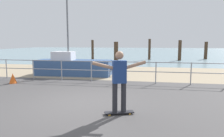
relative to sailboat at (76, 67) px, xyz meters
The scene contains 13 objects.
ground_plane 6.70m from the sailboat, 72.09° to the right, with size 24.00×10.00×0.04m, color #474444.
beach_strip 2.68m from the sailboat, 38.71° to the left, with size 24.00×6.00×0.04m, color tan.
sea_surface 29.72m from the sailboat, 86.04° to the left, with size 72.00×50.00×0.04m, color #75939E.
railing_fence 2.27m from the sailboat, 50.97° to the right, with size 12.54×0.05×1.05m.
sailboat is the anchor object (origin of this frame).
skateboard 7.05m from the sailboat, 60.64° to the right, with size 0.82×0.46×0.08m.
skateboarder 7.05m from the sailboat, 60.64° to the right, with size 1.39×0.57×1.65m.
groyne_post_0 11.07m from the sailboat, 100.48° to the left, with size 0.27×0.27×2.16m, color #422D1E.
groyne_post_1 8.00m from the sailboat, 81.95° to the left, with size 0.40×0.40×1.97m, color #422D1E.
groyne_post_2 12.30m from the sailboat, 69.78° to the left, with size 0.27×0.27×2.27m, color #422D1E.
groyne_post_3 13.31m from the sailboat, 56.32° to the left, with size 0.34×0.34×2.13m, color #422D1E.
groyne_post_4 16.93m from the sailboat, 51.64° to the left, with size 0.35×0.35×1.97m, color #422D1E.
traffic_cone 3.56m from the sailboat, 126.40° to the right, with size 0.36×0.36×0.50m, color #E55919.
Camera 1 is at (2.16, -6.13, 1.98)m, focal length 33.08 mm.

